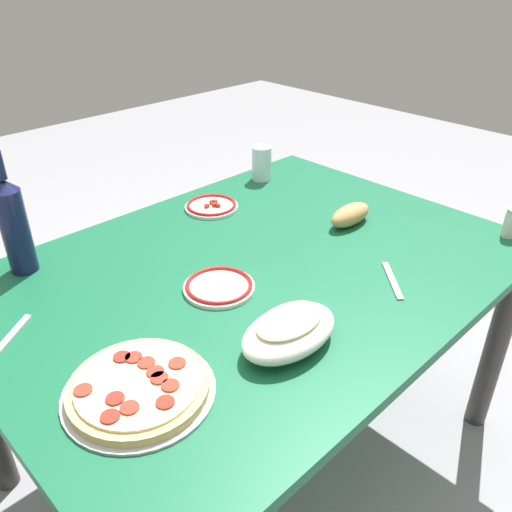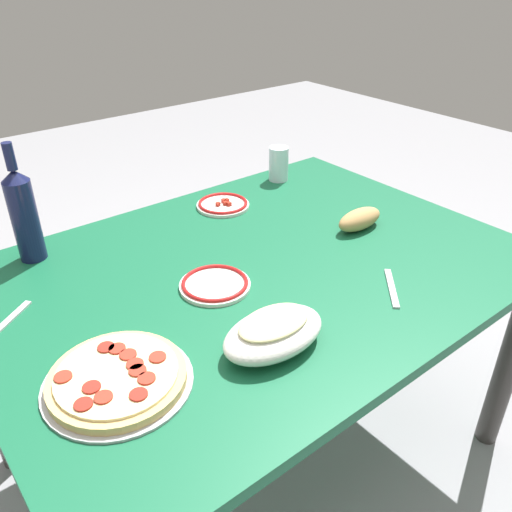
{
  "view_description": "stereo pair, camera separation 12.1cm",
  "coord_description": "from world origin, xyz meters",
  "views": [
    {
      "loc": [
        0.84,
        0.86,
        1.46
      ],
      "look_at": [
        0.0,
        0.0,
        0.75
      ],
      "focal_mm": 36.93,
      "sensor_mm": 36.0,
      "label": 1
    },
    {
      "loc": [
        0.75,
        0.94,
        1.46
      ],
      "look_at": [
        0.0,
        0.0,
        0.75
      ],
      "focal_mm": 36.93,
      "sensor_mm": 36.0,
      "label": 2
    }
  ],
  "objects": [
    {
      "name": "fork_right",
      "position": [
        0.6,
        -0.16,
        0.72
      ],
      "size": [
        0.15,
        0.12,
        0.0
      ],
      "primitive_type": "cube",
      "rotation": [
        0.0,
        0.0,
        3.79
      ],
      "color": "#B7B7BC",
      "rests_on": "dining_table"
    },
    {
      "name": "water_glass",
      "position": [
        -0.44,
        -0.42,
        0.78
      ],
      "size": [
        0.07,
        0.07,
        0.12
      ],
      "primitive_type": "cylinder",
      "color": "silver",
      "rests_on": "dining_table"
    },
    {
      "name": "ground_plane",
      "position": [
        0.0,
        0.0,
        0.0
      ],
      "size": [
        8.0,
        8.0,
        0.0
      ],
      "primitive_type": "plane",
      "color": "gray",
      "rests_on": "ground"
    },
    {
      "name": "baked_pasta_dish",
      "position": [
        0.18,
        0.28,
        0.76
      ],
      "size": [
        0.24,
        0.15,
        0.08
      ],
      "color": "white",
      "rests_on": "dining_table"
    },
    {
      "name": "side_plate_far",
      "position": [
        -0.15,
        -0.36,
        0.73
      ],
      "size": [
        0.17,
        0.17,
        0.02
      ],
      "color": "white",
      "rests_on": "dining_table"
    },
    {
      "name": "dining_table",
      "position": [
        0.0,
        0.0,
        0.62
      ],
      "size": [
        1.42,
        1.03,
        0.72
      ],
      "color": "#145938",
      "rests_on": "ground"
    },
    {
      "name": "side_plate_near",
      "position": [
        0.14,
        0.02,
        0.73
      ],
      "size": [
        0.18,
        0.18,
        0.02
      ],
      "color": "white",
      "rests_on": "dining_table"
    },
    {
      "name": "bread_loaf",
      "position": [
        -0.38,
        0.03,
        0.75
      ],
      "size": [
        0.16,
        0.07,
        0.06
      ],
      "primitive_type": "ellipsoid",
      "color": "tan",
      "rests_on": "dining_table"
    },
    {
      "name": "wine_bottle",
      "position": [
        0.45,
        -0.41,
        0.86
      ],
      "size": [
        0.07,
        0.07,
        0.33
      ],
      "color": "#141942",
      "rests_on": "dining_table"
    },
    {
      "name": "pepperoni_pizza",
      "position": [
        0.48,
        0.18,
        0.74
      ],
      "size": [
        0.29,
        0.29,
        0.03
      ],
      "color": "#B7B7BC",
      "rests_on": "dining_table"
    },
    {
      "name": "fork_left",
      "position": [
        -0.2,
        0.3,
        0.72
      ],
      "size": [
        0.13,
        0.13,
        0.0
      ],
      "primitive_type": "cube",
      "rotation": [
        0.0,
        0.0,
        3.95
      ],
      "color": "#B7B7BC",
      "rests_on": "dining_table"
    }
  ]
}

